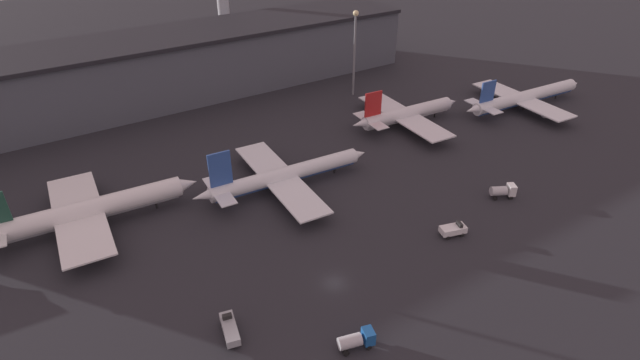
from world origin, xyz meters
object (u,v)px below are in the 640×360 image
(airplane_3, at_px, (406,114))
(service_vehicle_0, at_px, (503,191))
(airplane_4, at_px, (525,98))
(service_vehicle_3, at_px, (453,230))
(airplane_1, at_px, (86,212))
(service_vehicle_1, at_px, (356,340))
(service_vehicle_2, at_px, (230,329))
(airplane_2, at_px, (284,175))

(airplane_3, relative_size, service_vehicle_0, 6.38)
(airplane_3, xyz_separation_m, airplane_4, (39.48, -10.73, -0.03))
(airplane_3, height_order, service_vehicle_3, airplane_3)
(service_vehicle_0, bearing_deg, airplane_4, 61.14)
(airplane_1, bearing_deg, service_vehicle_0, -22.10)
(airplane_3, relative_size, service_vehicle_1, 6.19)
(airplane_1, bearing_deg, airplane_3, 5.03)
(airplane_1, bearing_deg, service_vehicle_2, -69.52)
(service_vehicle_0, bearing_deg, service_vehicle_1, -135.41)
(airplane_2, distance_m, service_vehicle_2, 44.61)
(airplane_1, xyz_separation_m, service_vehicle_0, (81.19, -39.71, -2.06))
(airplane_2, xyz_separation_m, service_vehicle_0, (39.40, -30.86, -1.46))
(airplane_1, distance_m, service_vehicle_0, 90.41)
(airplane_2, relative_size, airplane_4, 0.90)
(airplane_4, bearing_deg, service_vehicle_2, -159.87)
(service_vehicle_3, bearing_deg, service_vehicle_0, 26.88)
(airplane_1, height_order, service_vehicle_3, airplane_1)
(airplane_3, xyz_separation_m, service_vehicle_2, (-75.97, -44.21, -2.02))
(airplane_2, bearing_deg, service_vehicle_1, -102.46)
(airplane_4, distance_m, service_vehicle_0, 56.02)
(service_vehicle_2, relative_size, service_vehicle_3, 1.20)
(airplane_4, bearing_deg, airplane_2, -176.19)
(airplane_1, bearing_deg, service_vehicle_1, -59.29)
(airplane_3, bearing_deg, service_vehicle_2, -145.84)
(airplane_2, height_order, service_vehicle_0, airplane_2)
(airplane_4, bearing_deg, airplane_3, 168.76)
(service_vehicle_3, bearing_deg, service_vehicle_1, -144.04)
(airplane_2, xyz_separation_m, service_vehicle_3, (19.76, -34.60, -1.88))
(service_vehicle_3, bearing_deg, airplane_2, 135.81)
(airplane_3, height_order, airplane_4, airplane_3)
(airplane_1, relative_size, airplane_2, 1.06)
(airplane_2, height_order, airplane_4, airplane_2)
(airplane_1, xyz_separation_m, service_vehicle_2, (12.62, -42.56, -2.44))
(airplane_3, xyz_separation_m, service_vehicle_0, (-7.39, -41.36, -1.64))
(airplane_4, height_order, service_vehicle_0, airplane_4)
(airplane_1, xyz_separation_m, service_vehicle_3, (61.55, -43.46, -2.48))
(airplane_3, bearing_deg, airplane_1, -174.97)
(airplane_2, bearing_deg, airplane_1, 172.00)
(service_vehicle_3, bearing_deg, service_vehicle_2, -164.97)
(airplane_1, relative_size, service_vehicle_0, 7.97)
(service_vehicle_1, distance_m, service_vehicle_3, 35.66)
(airplane_3, bearing_deg, service_vehicle_1, -132.66)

